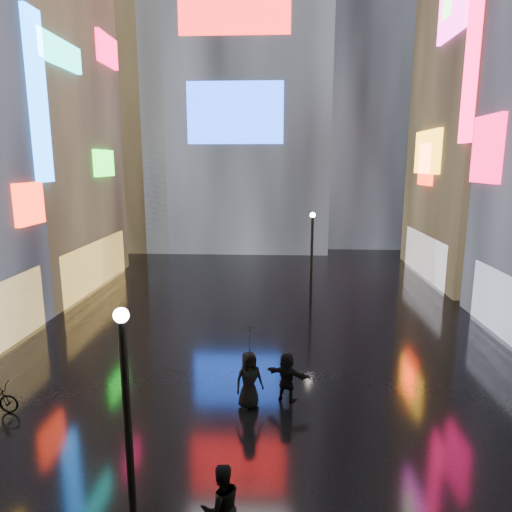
{
  "coord_description": "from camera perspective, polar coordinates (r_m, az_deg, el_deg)",
  "views": [
    {
      "loc": [
        0.73,
        -2.27,
        7.92
      ],
      "look_at": [
        0.0,
        12.0,
        5.0
      ],
      "focal_mm": 32.0,
      "sensor_mm": 36.0,
      "label": 1
    }
  ],
  "objects": [
    {
      "name": "lamp_near",
      "position": [
        10.05,
        -15.79,
        -18.58
      ],
      "size": [
        0.3,
        0.3,
        5.2
      ],
      "color": "black",
      "rests_on": "ground"
    },
    {
      "name": "tower_flank_left",
      "position": [
        46.93,
        -16.14,
        17.32
      ],
      "size": [
        10.0,
        10.0,
        26.0
      ],
      "primitive_type": "cube",
      "color": "black",
      "rests_on": "ground"
    },
    {
      "name": "building_left_far",
      "position": [
        32.98,
        -28.67,
        15.51
      ],
      "size": [
        10.28,
        12.0,
        22.0
      ],
      "color": "black",
      "rests_on": "ground"
    },
    {
      "name": "tower_flank_right",
      "position": [
        49.81,
        13.39,
        21.75
      ],
      "size": [
        12.0,
        12.0,
        34.0
      ],
      "primitive_type": "cube",
      "color": "black",
      "rests_on": "ground"
    },
    {
      "name": "pedestrian_5",
      "position": [
        15.93,
        3.88,
        -14.84
      ],
      "size": [
        1.64,
        1.08,
        1.7
      ],
      "primitive_type": "imported",
      "rotation": [
        0.0,
        0.0,
        2.74
      ],
      "color": "black",
      "rests_on": "ground"
    },
    {
      "name": "lamp_far",
      "position": [
        26.29,
        6.99,
        0.54
      ],
      "size": [
        0.3,
        0.3,
        5.2
      ],
      "color": "black",
      "rests_on": "ground"
    },
    {
      "name": "pedestrian_4",
      "position": [
        15.44,
        -0.87,
        -15.23
      ],
      "size": [
        1.11,
        0.96,
        1.92
      ],
      "primitive_type": "imported",
      "rotation": [
        0.0,
        0.0,
        0.45
      ],
      "color": "black",
      "rests_on": "ground"
    },
    {
      "name": "pedestrian_1",
      "position": [
        10.84,
        -4.34,
        -28.7
      ],
      "size": [
        1.1,
        1.0,
        1.84
      ],
      "primitive_type": "imported",
      "rotation": [
        0.0,
        0.0,
        3.56
      ],
      "color": "black",
      "rests_on": "ground"
    },
    {
      "name": "tower_main",
      "position": [
        48.21,
        -1.83,
        27.28
      ],
      "size": [
        16.0,
        14.2,
        42.0
      ],
      "color": "black",
      "rests_on": "ground"
    },
    {
      "name": "ground",
      "position": [
        23.65,
        1.0,
        -8.03
      ],
      "size": [
        140.0,
        140.0,
        0.0
      ],
      "primitive_type": "plane",
      "color": "black",
      "rests_on": "ground"
    },
    {
      "name": "umbrella_2",
      "position": [
        14.86,
        -0.88,
        -10.35
      ],
      "size": [
        1.4,
        1.4,
        0.91
      ],
      "primitive_type": "imported",
      "rotation": [
        0.0,
        0.0,
        5.35
      ],
      "color": "black",
      "rests_on": "pedestrian_4"
    }
  ]
}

